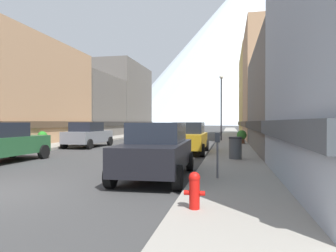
{
  "coord_description": "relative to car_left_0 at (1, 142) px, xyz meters",
  "views": [
    {
      "loc": [
        6.1,
        -6.32,
        1.8
      ],
      "look_at": [
        -0.65,
        26.89,
        1.35
      ],
      "focal_mm": 32.55,
      "sensor_mm": 36.0,
      "label": 1
    }
  ],
  "objects": [
    {
      "name": "sidewalk_left",
      "position": [
        -2.45,
        29.65,
        -0.82
      ],
      "size": [
        2.5,
        100.0,
        0.15
      ],
      "primitive_type": "cube",
      "color": "gray",
      "rests_on": "ground"
    },
    {
      "name": "sidewalk_right",
      "position": [
        10.05,
        29.65,
        -0.82
      ],
      "size": [
        2.5,
        100.0,
        0.15
      ],
      "primitive_type": "cube",
      "color": "gray",
      "rests_on": "ground"
    },
    {
      "name": "storefront_left_1",
      "position": [
        -8.04,
        10.53,
        3.14
      ],
      "size": [
        8.98,
        12.39,
        8.38
      ],
      "color": "tan",
      "rests_on": "ground"
    },
    {
      "name": "storefront_left_2",
      "position": [
        -6.86,
        22.18,
        2.61
      ],
      "size": [
        6.62,
        10.19,
        7.29
      ],
      "color": "#66605B",
      "rests_on": "ground"
    },
    {
      "name": "storefront_left_3",
      "position": [
        -8.15,
        34.1,
        4.31
      ],
      "size": [
        9.2,
        13.23,
        10.77
      ],
      "color": "#66605B",
      "rests_on": "ground"
    },
    {
      "name": "storefront_right_1",
      "position": [
        14.61,
        7.26,
        2.04
      ],
      "size": [
        6.91,
        12.08,
        6.1
      ],
      "color": "#66605B",
      "rests_on": "ground"
    },
    {
      "name": "storefront_right_2",
      "position": [
        14.35,
        18.5,
        4.25
      ],
      "size": [
        6.4,
        9.57,
        10.64
      ],
      "color": "tan",
      "rests_on": "ground"
    },
    {
      "name": "storefront_right_3",
      "position": [
        15.61,
        30.45,
        4.42
      ],
      "size": [
        8.92,
        13.82,
        11.0
      ],
      "color": "#D8B259",
      "rests_on": "ground"
    },
    {
      "name": "car_left_0",
      "position": [
        0.0,
        0.0,
        0.0
      ],
      "size": [
        2.23,
        4.48,
        1.78
      ],
      "color": "#265933",
      "rests_on": "ground"
    },
    {
      "name": "car_left_1",
      "position": [
        0.0,
        8.42,
        0.0
      ],
      "size": [
        2.14,
        4.44,
        1.78
      ],
      "color": "slate",
      "rests_on": "ground"
    },
    {
      "name": "car_right_0",
      "position": [
        7.6,
        -2.18,
        0.0
      ],
      "size": [
        2.19,
        4.46,
        1.78
      ],
      "color": "black",
      "rests_on": "ground"
    },
    {
      "name": "car_right_1",
      "position": [
        7.6,
        5.65,
        0.0
      ],
      "size": [
        2.08,
        4.41,
        1.78
      ],
      "color": "#B28419",
      "rests_on": "ground"
    },
    {
      "name": "fire_hydrant_near",
      "position": [
        9.25,
        -5.94,
        -0.37
      ],
      "size": [
        0.4,
        0.22,
        0.7
      ],
      "color": "red",
      "rests_on": "sidewalk_right"
    },
    {
      "name": "parking_meter_near",
      "position": [
        9.55,
        -2.62,
        0.11
      ],
      "size": [
        0.14,
        0.1,
        1.33
      ],
      "color": "#595960",
      "rests_on": "sidewalk_right"
    },
    {
      "name": "trash_bin_right",
      "position": [
        10.15,
        2.26,
        -0.26
      ],
      "size": [
        0.59,
        0.59,
        0.98
      ],
      "color": "#4C5156",
      "rests_on": "sidewalk_right"
    },
    {
      "name": "potted_plant_0",
      "position": [
        -3.2,
        11.84,
        -0.25
      ],
      "size": [
        0.57,
        0.57,
        0.96
      ],
      "color": "gray",
      "rests_on": "sidewalk_left"
    },
    {
      "name": "potted_plant_1",
      "position": [
        10.8,
        12.16,
        -0.17
      ],
      "size": [
        0.74,
        0.74,
        1.02
      ],
      "color": "brown",
      "rests_on": "sidewalk_right"
    },
    {
      "name": "potted_plant_2",
      "position": [
        -3.2,
        7.78,
        -0.22
      ],
      "size": [
        0.66,
        0.66,
        0.99
      ],
      "color": "brown",
      "rests_on": "sidewalk_left"
    },
    {
      "name": "streetlamp_right",
      "position": [
        9.15,
        16.04,
        3.09
      ],
      "size": [
        0.36,
        0.36,
        5.86
      ],
      "color": "black",
      "rests_on": "sidewalk_right"
    },
    {
      "name": "mountain_backdrop",
      "position": [
        31.09,
        254.65,
        65.57
      ],
      "size": [
        230.02,
        230.02,
        132.93
      ],
      "primitive_type": "cone",
      "color": "silver",
      "rests_on": "ground"
    }
  ]
}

